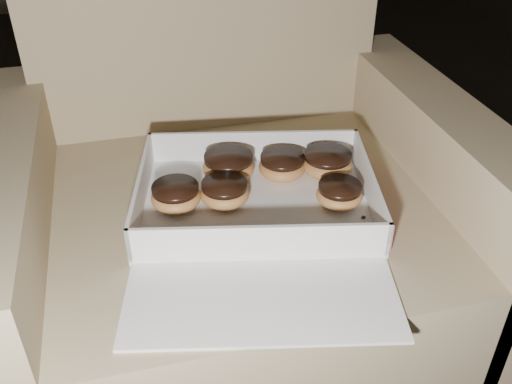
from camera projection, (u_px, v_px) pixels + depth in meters
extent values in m
plane|color=black|center=(381.00, 241.00, 1.46)|extent=(4.50, 4.50, 0.00)
cube|color=#9F8565|center=(240.00, 276.00, 1.07)|extent=(0.66, 0.66, 0.39)
cube|color=#9F8565|center=(33.00, 284.00, 0.96)|extent=(0.11, 0.66, 0.51)
cube|color=#9F8565|center=(419.00, 221.00, 1.11)|extent=(0.11, 0.66, 0.51)
cube|color=white|center=(256.00, 204.00, 0.93)|extent=(0.42, 0.35, 0.01)
cube|color=white|center=(253.00, 146.00, 1.02)|extent=(0.36, 0.08, 0.06)
cube|color=white|center=(260.00, 242.00, 0.80)|extent=(0.36, 0.08, 0.06)
cube|color=white|center=(141.00, 190.00, 0.90)|extent=(0.06, 0.27, 0.06)
cube|color=white|center=(369.00, 186.00, 0.91)|extent=(0.06, 0.27, 0.06)
cube|color=#BF4D72|center=(372.00, 186.00, 0.91)|extent=(0.06, 0.27, 0.05)
cube|color=white|center=(262.00, 300.00, 0.75)|extent=(0.39, 0.23, 0.01)
ellipsoid|color=#CE8B47|center=(225.00, 193.00, 0.91)|extent=(0.08, 0.08, 0.04)
cylinder|color=black|center=(224.00, 185.00, 0.90)|extent=(0.07, 0.07, 0.01)
ellipsoid|color=#CE8B47|center=(327.00, 165.00, 0.98)|extent=(0.09, 0.09, 0.04)
cylinder|color=black|center=(328.00, 155.00, 0.97)|extent=(0.08, 0.08, 0.01)
ellipsoid|color=#CE8B47|center=(282.00, 167.00, 0.98)|extent=(0.08, 0.08, 0.04)
cylinder|color=black|center=(282.00, 158.00, 0.97)|extent=(0.08, 0.08, 0.01)
ellipsoid|color=#CE8B47|center=(176.00, 197.00, 0.90)|extent=(0.08, 0.08, 0.04)
cylinder|color=black|center=(175.00, 188.00, 0.89)|extent=(0.07, 0.07, 0.01)
ellipsoid|color=#CE8B47|center=(229.00, 167.00, 0.97)|extent=(0.09, 0.09, 0.04)
cylinder|color=black|center=(228.00, 158.00, 0.96)|extent=(0.08, 0.08, 0.01)
ellipsoid|color=#CE8B47|center=(339.00, 195.00, 0.91)|extent=(0.07, 0.07, 0.04)
cylinder|color=black|center=(340.00, 187.00, 0.90)|extent=(0.07, 0.07, 0.01)
ellipsoid|color=black|center=(237.00, 207.00, 0.91)|extent=(0.01, 0.01, 0.00)
ellipsoid|color=black|center=(197.00, 233.00, 0.85)|extent=(0.01, 0.01, 0.00)
ellipsoid|color=black|center=(364.00, 217.00, 0.89)|extent=(0.01, 0.01, 0.00)
ellipsoid|color=black|center=(167.00, 237.00, 0.85)|extent=(0.01, 0.01, 0.00)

